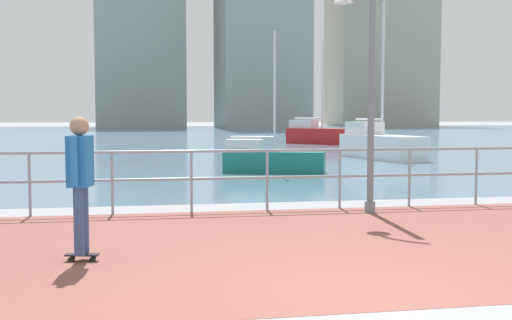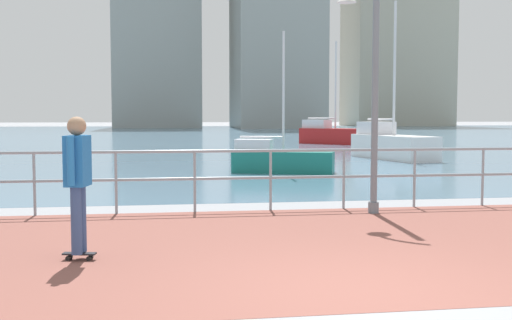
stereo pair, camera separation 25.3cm
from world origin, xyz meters
The scene contains 12 objects.
ground centered at (0.00, 40.00, 0.00)m, with size 220.00×220.00×0.00m, color gray.
brick_paving centered at (0.00, 2.47, 0.00)m, with size 28.00×6.04×0.01m, color brown.
harbor_water centered at (0.00, 50.49, 0.00)m, with size 180.00×88.00×0.00m, color slate.
waterfront_railing centered at (0.00, 5.49, 0.78)m, with size 25.25×0.06×1.14m.
lamppost centered at (1.63, 4.99, 2.59)m, with size 0.72×0.58×4.69m.
skateboarder centered at (-2.98, 1.92, 1.05)m, with size 0.41×0.56×1.75m.
sailboat_ivory centered at (7.13, 18.15, 0.60)m, with size 2.26×4.65×6.26m.
sailboat_red centered at (8.30, 31.08, 0.59)m, with size 4.04×4.16×6.22m.
sailboat_white centered at (1.56, 12.87, 0.41)m, with size 3.20×1.94×4.30m.
tower_steel centered at (-2.77, 87.18, 14.70)m, with size 12.03×16.96×31.06m.
tower_slate centered at (36.51, 93.68, 18.85)m, with size 16.25×11.17×39.37m.
tower_beige centered at (13.53, 79.64, 16.31)m, with size 11.49×14.18×34.27m.
Camera 1 is at (-2.19, -5.71, 1.76)m, focal length 43.49 mm.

